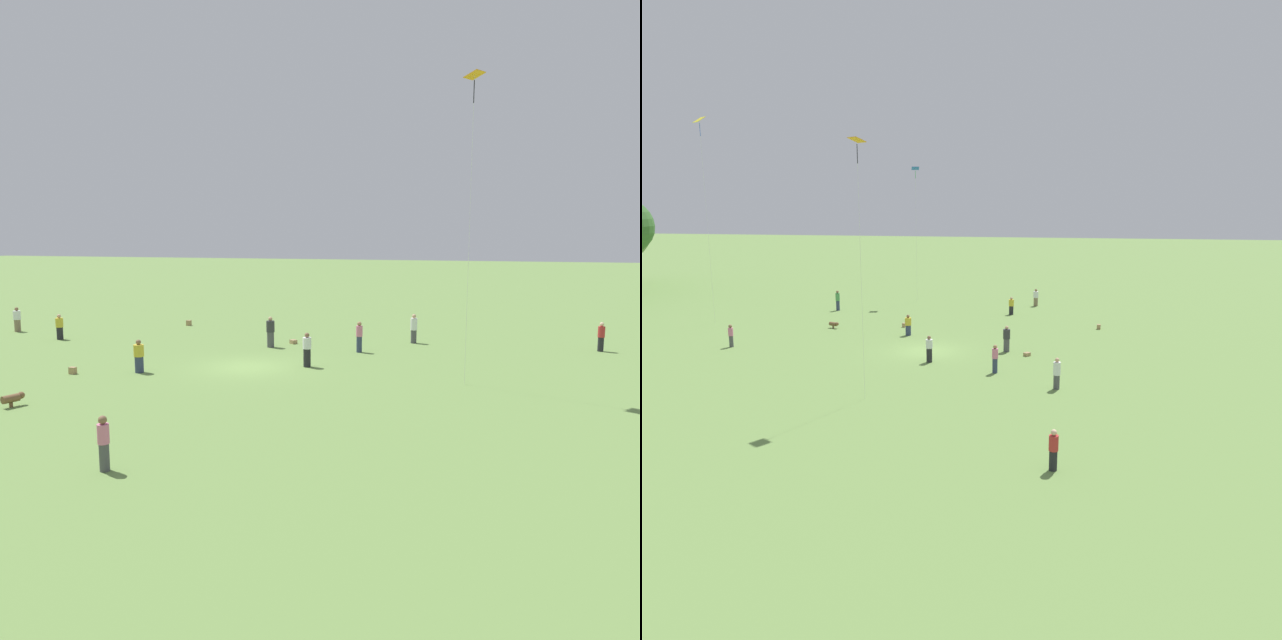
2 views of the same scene
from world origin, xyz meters
TOP-DOWN VIEW (x-y plane):
  - ground_plane at (0.00, 0.00)m, footprint 240.00×240.00m
  - person_0 at (0.64, -5.35)m, footprint 0.56×0.56m
  - person_2 at (-4.61, -5.17)m, footprint 0.41×0.41m
  - person_3 at (-17.56, -8.87)m, footprint 0.48×0.48m
  - person_4 at (-2.86, -0.80)m, footprint 0.60×0.60m
  - person_5 at (-1.16, 13.65)m, footprint 0.44×0.44m
  - person_6 at (14.13, -4.48)m, footprint 0.54×0.54m
  - person_7 at (4.47, 2.43)m, footprint 0.68×0.68m
  - person_9 at (18.89, -6.40)m, footprint 0.58×0.58m
  - person_10 at (-7.19, -8.82)m, footprint 0.53×0.53m
  - kite_3 at (-10.50, 0.93)m, footprint 0.91×0.92m
  - dog_0 at (5.99, 8.88)m, footprint 0.54×0.88m
  - picnic_bag_0 at (-0.29, -6.79)m, footprint 0.51×0.50m
  - picnic_bag_1 at (7.33, 3.52)m, footprint 0.34×0.26m
  - picnic_bag_2 at (9.08, -11.84)m, footprint 0.33×0.31m

SIDE VIEW (x-z plane):
  - ground_plane at x=0.00m, z-range 0.00..0.00m
  - picnic_bag_0 at x=-0.29m, z-range 0.00..0.23m
  - picnic_bag_1 at x=7.33m, z-range 0.00..0.32m
  - picnic_bag_2 at x=9.08m, z-range 0.00..0.37m
  - dog_0 at x=5.99m, z-range 0.08..0.59m
  - person_7 at x=4.47m, z-range -0.03..1.55m
  - person_6 at x=14.13m, z-range -0.02..1.55m
  - person_9 at x=18.89m, z-range -0.03..1.61m
  - person_5 at x=-1.16m, z-range 0.01..1.60m
  - person_3 at x=-17.56m, z-range 0.00..1.64m
  - person_4 at x=-2.86m, z-range -0.02..1.69m
  - person_2 at x=-4.61m, z-range 0.00..1.72m
  - person_10 at x=-7.19m, z-range -0.01..1.74m
  - person_0 at x=0.64m, z-range -0.02..1.76m
  - kite_3 at x=-10.50m, z-range 5.50..18.55m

